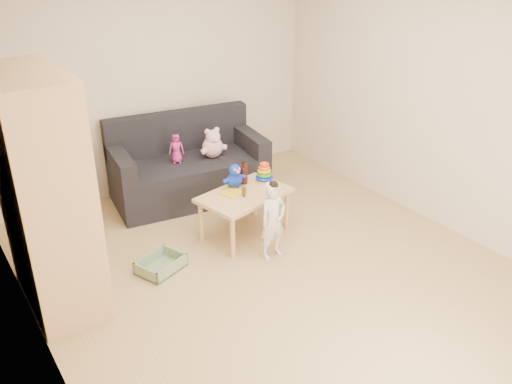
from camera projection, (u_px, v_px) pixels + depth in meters
room at (268, 134)px, 4.52m from camera, size 4.50×4.50×4.50m
wardrobe at (44, 195)px, 4.23m from camera, size 0.54×1.08×1.94m
sofa at (189, 178)px, 6.28m from camera, size 1.81×1.08×0.48m
play_table at (245, 214)px, 5.50m from camera, size 1.00×0.75×0.47m
storage_bin at (161, 264)px, 4.99m from camera, size 0.49×0.43×0.12m
toddler at (273, 221)px, 5.07m from camera, size 0.29×0.21×0.75m
pink_bear at (212, 145)px, 6.17m from camera, size 0.28×0.25×0.29m
doll at (176, 149)px, 6.02m from camera, size 0.20×0.17×0.33m
ring_stacker at (264, 174)px, 5.62m from camera, size 0.18×0.18×0.21m
brown_bottle at (244, 174)px, 5.57m from camera, size 0.08×0.08×0.24m
blue_plush at (234, 176)px, 5.47m from camera, size 0.22×0.18×0.26m
wooden_figure at (244, 191)px, 5.30m from camera, size 0.05×0.04×0.12m
yellow_book at (233, 193)px, 5.39m from camera, size 0.25×0.25×0.02m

